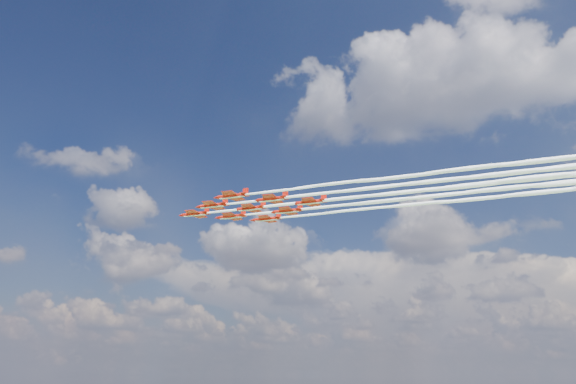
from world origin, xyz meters
name	(u,v)px	position (x,y,z in m)	size (l,w,h in m)	color
jet_lead	(432,189)	(57.45, 1.81, 83.98)	(144.82, 22.92, 2.59)	red
jet_row2_port	(467,178)	(67.23, -3.24, 83.98)	(144.82, 22.92, 2.59)	red
jet_row2_starb	(469,193)	(65.67, 9.13, 83.98)	(144.82, 22.92, 2.59)	red
jet_row3_port	(506,165)	(77.01, -8.29, 83.98)	(144.82, 22.92, 2.59)	red
jet_row3_centre	(506,182)	(75.44, 4.08, 83.98)	(144.82, 22.92, 2.59)	red
jet_row3_starb	(505,196)	(73.88, 16.45, 83.98)	(144.82, 22.92, 2.59)	red
jet_row4_port	(547,169)	(85.22, -0.97, 83.98)	(144.82, 22.92, 2.59)	red
jet_row4_starb	(544,185)	(83.66, 11.40, 83.98)	(144.82, 22.92, 2.59)	red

